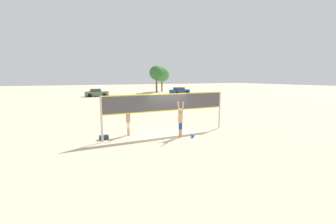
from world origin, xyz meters
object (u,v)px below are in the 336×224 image
gear_bag (104,137)px  parked_car_near (180,91)px  tree_right_cluster (156,73)px  player_spiker (180,119)px  volleyball_net (168,105)px  tree_left_cluster (162,75)px  parked_car_mid (96,93)px  player_blocker (128,119)px  volleyball (193,136)px

gear_bag → parked_car_near: 37.01m
tree_right_cluster → parked_car_near: bearing=-65.4°
player_spiker → gear_bag: player_spiker is taller
volleyball_net → player_spiker: 1.23m
parked_car_near → tree_left_cluster: bearing=83.1°
player_spiker → gear_bag: 4.50m
player_spiker → parked_car_near: bearing=-29.2°
volleyball_net → tree_right_cluster: bearing=67.5°
gear_bag → parked_car_mid: 30.66m
player_spiker → player_blocker: (-2.62, 1.75, -0.07)m
gear_bag → parked_car_near: size_ratio=0.11×
player_blocker → parked_car_mid: bearing=174.7°
volleyball_net → tree_right_cluster: tree_right_cluster is taller
tree_left_cluster → tree_right_cluster: bearing=-133.3°
volleyball_net → tree_right_cluster: 39.65m
player_spiker → gear_bag: bearing=70.9°
player_blocker → volleyball: 3.98m
volleyball → parked_car_mid: bearing=90.7°
player_spiker → volleyball: player_spiker is taller
volleyball_net → tree_left_cluster: bearing=65.7°
parked_car_mid → player_spiker: bearing=-87.7°
player_blocker → volleyball: player_blocker is taller
player_spiker → parked_car_near: size_ratio=0.47×
player_spiker → volleyball: (0.57, -0.45, -0.99)m
player_spiker → player_blocker: player_spiker is taller
player_spiker → parked_car_mid: bearing=-0.3°
player_spiker → volleyball_net: bearing=19.9°
player_blocker → volleyball: bearing=55.5°
volleyball_net → parked_car_near: bearing=59.6°
gear_bag → parked_car_near: bearing=54.1°
tree_left_cluster → tree_right_cluster: size_ratio=0.99×
player_spiker → tree_left_cluster: tree_left_cluster is taller
volleyball_net → parked_car_near: 35.35m
player_blocker → tree_right_cluster: tree_right_cluster is taller
gear_bag → volleyball_net: bearing=-7.4°
volleyball_net → volleyball: 2.37m
volleyball_net → player_spiker: bearing=-70.1°
volleyball_net → volleyball: (0.91, -1.39, -1.69)m
player_spiker → parked_car_mid: (0.16, 31.79, -0.46)m
parked_car_near → tree_left_cluster: tree_left_cluster is taller
player_spiker → tree_right_cluster: size_ratio=0.34×
parked_car_mid → tree_right_cluster: size_ratio=0.67×
player_blocker → gear_bag: 1.81m
volleyball_net → parked_car_mid: bearing=89.1°
player_spiker → parked_car_near: 35.99m
volleyball_net → parked_car_mid: volleyball_net is taller
player_blocker → gear_bag: size_ratio=4.06×
player_blocker → parked_car_near: 35.88m
volleyball → gear_bag: gear_bag is taller
volleyball → gear_bag: (-4.72, 1.89, 0.01)m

